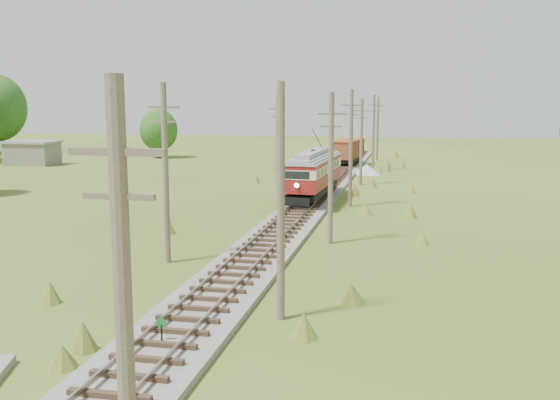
% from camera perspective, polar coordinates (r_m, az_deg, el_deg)
% --- Properties ---
extents(ground, '(260.00, 260.00, 0.00)m').
position_cam_1_polar(ground, '(20.27, -11.86, -14.69)').
color(ground, '#374D17').
rests_on(ground, ground).
extents(railbed_main, '(3.60, 96.00, 0.57)m').
position_cam_1_polar(railbed_main, '(52.11, 3.21, 0.27)').
color(railbed_main, '#605B54').
rests_on(railbed_main, ground).
extents(switch_marker, '(0.45, 0.06, 1.08)m').
position_cam_1_polar(switch_marker, '(21.38, -10.78, -11.54)').
color(switch_marker, black).
rests_on(switch_marker, ground).
extents(streetcar, '(3.29, 11.97, 5.43)m').
position_cam_1_polar(streetcar, '(50.56, 3.02, 2.70)').
color(streetcar, black).
rests_on(streetcar, ground).
extents(gondola, '(3.64, 8.65, 2.79)m').
position_cam_1_polar(gondola, '(78.85, 6.21, 4.56)').
color(gondola, black).
rests_on(gondola, ground).
extents(gravel_pile, '(3.13, 3.32, 1.14)m').
position_cam_1_polar(gravel_pile, '(70.79, 8.03, 2.78)').
color(gravel_pile, gray).
rests_on(gravel_pile, ground).
extents(utility_pole_r_0, '(1.60, 0.30, 8.50)m').
position_cam_1_polar(utility_pole_r_0, '(10.65, -14.04, -11.61)').
color(utility_pole_r_0, brown).
rests_on(utility_pole_r_0, ground).
extents(utility_pole_r_1, '(0.30, 0.30, 8.80)m').
position_cam_1_polar(utility_pole_r_1, '(22.71, 0.07, -0.32)').
color(utility_pole_r_1, brown).
rests_on(utility_pole_r_1, ground).
extents(utility_pole_r_2, '(1.60, 0.30, 8.60)m').
position_cam_1_polar(utility_pole_r_2, '(35.40, 4.67, 3.04)').
color(utility_pole_r_2, brown).
rests_on(utility_pole_r_2, ground).
extents(utility_pole_r_3, '(1.60, 0.30, 9.00)m').
position_cam_1_polar(utility_pole_r_3, '(48.27, 6.49, 4.83)').
color(utility_pole_r_3, brown).
rests_on(utility_pole_r_3, ground).
extents(utility_pole_r_4, '(1.60, 0.30, 8.40)m').
position_cam_1_polar(utility_pole_r_4, '(61.23, 7.45, 5.40)').
color(utility_pole_r_4, brown).
rests_on(utility_pole_r_4, ground).
extents(utility_pole_r_5, '(1.60, 0.30, 8.90)m').
position_cam_1_polar(utility_pole_r_5, '(74.15, 8.54, 6.18)').
color(utility_pole_r_5, brown).
rests_on(utility_pole_r_5, ground).
extents(utility_pole_r_6, '(1.60, 0.30, 8.70)m').
position_cam_1_polar(utility_pole_r_6, '(87.13, 8.91, 6.51)').
color(utility_pole_r_6, brown).
rests_on(utility_pole_r_6, ground).
extents(utility_pole_l_a, '(1.60, 0.30, 9.00)m').
position_cam_1_polar(utility_pole_l_a, '(31.46, -10.42, 2.55)').
color(utility_pole_l_a, brown).
rests_on(utility_pole_l_a, ground).
extents(utility_pole_l_b, '(1.60, 0.30, 8.60)m').
position_cam_1_polar(utility_pole_l_b, '(58.34, -0.25, 5.40)').
color(utility_pole_l_b, brown).
rests_on(utility_pole_l_b, ground).
extents(tree_mid_a, '(5.46, 5.46, 7.03)m').
position_cam_1_polar(tree_mid_a, '(92.21, -11.03, 6.30)').
color(tree_mid_a, '#38281C').
rests_on(tree_mid_a, ground).
extents(shed, '(6.40, 4.40, 3.10)m').
position_cam_1_polar(shed, '(86.54, -21.72, 4.04)').
color(shed, slate).
rests_on(shed, ground).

